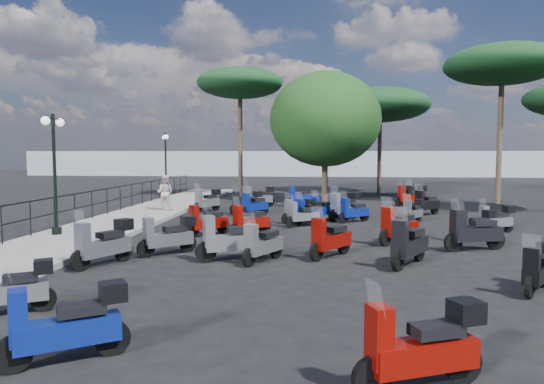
# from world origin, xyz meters

# --- Properties ---
(ground) EXTENTS (120.00, 120.00, 0.00)m
(ground) POSITION_xyz_m (0.00, 0.00, 0.00)
(ground) COLOR black
(ground) RESTS_ON ground
(sidewalk) EXTENTS (3.00, 30.00, 0.15)m
(sidewalk) POSITION_xyz_m (-6.50, 3.00, 0.07)
(sidewalk) COLOR slate
(sidewalk) RESTS_ON ground
(railing) EXTENTS (0.04, 26.04, 1.10)m
(railing) POSITION_xyz_m (-7.80, 2.80, 0.90)
(railing) COLOR black
(railing) RESTS_ON sidewalk
(lamp_post_1) EXTENTS (0.30, 1.11, 3.78)m
(lamp_post_1) POSITION_xyz_m (-7.19, -1.58, 2.30)
(lamp_post_1) COLOR black
(lamp_post_1) RESTS_ON sidewalk
(lamp_post_2) EXTENTS (0.60, 1.01, 3.68)m
(lamp_post_2) POSITION_xyz_m (-7.26, 9.81, 2.25)
(lamp_post_2) COLOR black
(lamp_post_2) RESTS_ON sidewalk
(pedestrian_far) EXTENTS (0.79, 0.63, 1.58)m
(pedestrian_far) POSITION_xyz_m (-5.86, 5.23, 0.94)
(pedestrian_far) COLOR #C4A7A9
(pedestrian_far) RESTS_ON sidewalk
(scooter_0) EXTENTS (1.35, 0.88, 1.18)m
(scooter_0) POSITION_xyz_m (-4.08, -8.58, 0.45)
(scooter_0) COLOR black
(scooter_0) RESTS_ON ground
(scooter_1) EXTENTS (1.00, 1.64, 1.41)m
(scooter_1) POSITION_xyz_m (-4.09, -4.99, 0.53)
(scooter_1) COLOR black
(scooter_1) RESTS_ON ground
(scooter_2) EXTENTS (1.37, 1.19, 1.32)m
(scooter_2) POSITION_xyz_m (-2.94, -3.58, 0.50)
(scooter_2) COLOR black
(scooter_2) RESTS_ON ground
(scooter_3) EXTENTS (1.25, 1.24, 1.33)m
(scooter_3) POSITION_xyz_m (-1.20, -0.35, 0.46)
(scooter_3) COLOR black
(scooter_3) RESTS_ON ground
(scooter_4) EXTENTS (1.12, 1.30, 1.29)m
(scooter_4) POSITION_xyz_m (-1.73, 4.75, 0.45)
(scooter_4) COLOR black
(scooter_4) RESTS_ON ground
(scooter_5) EXTENTS (1.04, 1.50, 1.34)m
(scooter_5) POSITION_xyz_m (-4.09, 5.99, 0.50)
(scooter_5) COLOR black
(scooter_5) RESTS_ON ground
(scooter_6) EXTENTS (1.46, 1.04, 1.32)m
(scooter_6) POSITION_xyz_m (-2.17, -10.28, 0.50)
(scooter_6) COLOR black
(scooter_6) RESTS_ON ground
(scooter_7) EXTENTS (0.92, 1.48, 1.29)m
(scooter_7) POSITION_xyz_m (-0.33, -4.29, 0.45)
(scooter_7) COLOR black
(scooter_7) RESTS_ON ground
(scooter_8) EXTENTS (1.75, 0.98, 1.49)m
(scooter_8) POSITION_xyz_m (-1.16, -4.17, 0.52)
(scooter_8) COLOR black
(scooter_8) RESTS_ON ground
(scooter_9) EXTENTS (1.30, 0.99, 1.19)m
(scooter_9) POSITION_xyz_m (0.30, 2.72, 0.45)
(scooter_9) COLOR black
(scooter_9) RESTS_ON ground
(scooter_10) EXTENTS (1.40, 1.10, 1.30)m
(scooter_10) POSITION_xyz_m (-2.17, 5.50, 0.49)
(scooter_10) COLOR black
(scooter_10) RESTS_ON ground
(scooter_11) EXTENTS (1.58, 0.95, 1.36)m
(scooter_11) POSITION_xyz_m (-1.92, 8.01, 0.51)
(scooter_11) COLOR black
(scooter_11) RESTS_ON ground
(scooter_12) EXTENTS (1.58, 0.85, 1.32)m
(scooter_12) POSITION_xyz_m (2.21, -10.58, 0.50)
(scooter_12) COLOR black
(scooter_12) RESTS_ON ground
(scooter_13) EXTENTS (1.12, 1.47, 1.39)m
(scooter_13) POSITION_xyz_m (1.36, -3.57, 0.48)
(scooter_13) COLOR black
(scooter_13) RESTS_ON ground
(scooter_14) EXTENTS (1.35, 1.39, 1.45)m
(scooter_14) POSITION_xyz_m (3.44, -1.40, 0.50)
(scooter_14) COLOR black
(scooter_14) RESTS_ON ground
(scooter_15) EXTENTS (1.28, 1.07, 1.25)m
(scooter_15) POSITION_xyz_m (2.44, 3.04, 0.43)
(scooter_15) COLOR black
(scooter_15) RESTS_ON ground
(scooter_16) EXTENTS (1.10, 1.29, 1.27)m
(scooter_16) POSITION_xyz_m (0.67, 2.47, 0.44)
(scooter_16) COLOR black
(scooter_16) RESTS_ON ground
(scooter_17) EXTENTS (1.71, 0.76, 1.39)m
(scooter_17) POSITION_xyz_m (0.23, 8.39, 0.48)
(scooter_17) COLOR black
(scooter_17) RESTS_ON ground
(scooter_19) EXTENTS (1.12, 1.64, 1.48)m
(scooter_19) POSITION_xyz_m (3.21, -4.33, 0.51)
(scooter_19) COLOR black
(scooter_19) RESTS_ON ground
(scooter_20) EXTENTS (1.81, 0.83, 1.48)m
(scooter_20) POSITION_xyz_m (5.35, -2.29, 0.51)
(scooter_20) COLOR black
(scooter_20) RESTS_ON ground
(scooter_21) EXTENTS (1.34, 1.46, 1.44)m
(scooter_21) POSITION_xyz_m (2.12, 3.72, 0.54)
(scooter_21) COLOR black
(scooter_21) RESTS_ON ground
(scooter_22) EXTENTS (1.00, 1.28, 1.18)m
(scooter_22) POSITION_xyz_m (4.72, 3.06, 0.45)
(scooter_22) COLOR black
(scooter_22) RESTS_ON ground
(scooter_23) EXTENTS (1.69, 0.75, 1.37)m
(scooter_23) POSITION_xyz_m (5.82, 9.26, 0.52)
(scooter_23) COLOR black
(scooter_23) RESTS_ON ground
(scooter_25) EXTENTS (1.02, 1.30, 1.21)m
(scooter_25) POSITION_xyz_m (5.31, -6.34, 0.45)
(scooter_25) COLOR black
(scooter_25) RESTS_ON ground
(scooter_26) EXTENTS (1.44, 0.85, 1.23)m
(scooter_26) POSITION_xyz_m (5.88, -0.66, 0.47)
(scooter_26) COLOR black
(scooter_26) RESTS_ON ground
(scooter_27) EXTENTS (1.43, 0.80, 1.21)m
(scooter_27) POSITION_xyz_m (7.05, 0.91, 0.46)
(scooter_27) COLOR black
(scooter_27) RESTS_ON ground
(scooter_28) EXTENTS (1.33, 1.36, 1.43)m
(scooter_28) POSITION_xyz_m (5.75, 5.50, 0.50)
(scooter_28) COLOR black
(scooter_28) RESTS_ON ground
(scooter_29) EXTENTS (1.28, 1.35, 1.35)m
(scooter_29) POSITION_xyz_m (6.15, 9.83, 0.51)
(scooter_29) COLOR black
(scooter_29) RESTS_ON ground
(scooter_30) EXTENTS (1.30, 0.99, 1.19)m
(scooter_30) POSITION_xyz_m (0.54, 1.81, 0.45)
(scooter_30) COLOR black
(scooter_30) RESTS_ON ground
(scooter_31) EXTENTS (1.25, 1.24, 1.33)m
(scooter_31) POSITION_xyz_m (-2.59, -0.55, 0.46)
(scooter_31) COLOR black
(scooter_31) RESTS_ON ground
(scooter_32) EXTENTS (1.10, 1.29, 1.27)m
(scooter_32) POSITION_xyz_m (1.25, 3.45, 0.44)
(scooter_32) COLOR black
(scooter_32) RESTS_ON ground
(broadleaf_tree) EXTENTS (6.31, 6.31, 7.31)m
(broadleaf_tree) POSITION_xyz_m (1.43, 11.63, 4.62)
(broadleaf_tree) COLOR #38281E
(broadleaf_tree) RESTS_ON ground
(pine_0) EXTENTS (6.72, 6.72, 7.18)m
(pine_0) POSITION_xyz_m (5.24, 17.87, 5.99)
(pine_0) COLOR #38281E
(pine_0) RESTS_ON ground
(pine_1) EXTENTS (6.07, 6.07, 8.49)m
(pine_1) POSITION_xyz_m (10.77, 11.20, 7.40)
(pine_1) COLOR #38281E
(pine_1) RESTS_ON ground
(pine_2) EXTENTS (5.32, 5.32, 7.96)m
(pine_2) POSITION_xyz_m (-3.79, 13.90, 6.99)
(pine_2) COLOR #38281E
(pine_2) RESTS_ON ground
(distant_hills) EXTENTS (70.00, 8.00, 3.00)m
(distant_hills) POSITION_xyz_m (0.00, 45.00, 1.50)
(distant_hills) COLOR gray
(distant_hills) RESTS_ON ground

